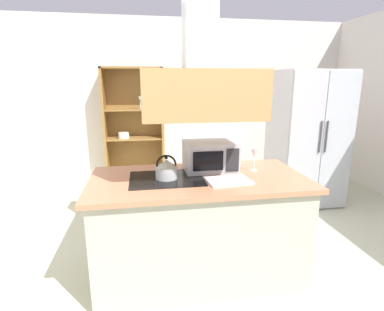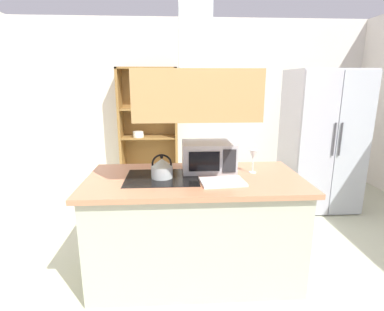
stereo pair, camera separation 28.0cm
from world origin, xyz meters
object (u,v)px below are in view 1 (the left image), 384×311
(refrigerator, at_px, (307,138))
(cutting_board, at_px, (228,181))
(dish_cabinet, at_px, (134,133))
(microwave, at_px, (210,156))
(wine_glass_on_counter, at_px, (254,154))
(kettle, at_px, (166,169))

(refrigerator, height_order, cutting_board, refrigerator)
(dish_cabinet, bearing_deg, cutting_board, -74.22)
(dish_cabinet, height_order, microwave, dish_cabinet)
(refrigerator, xyz_separation_m, wine_glass_on_counter, (-1.27, -1.32, 0.14))
(dish_cabinet, relative_size, cutting_board, 5.59)
(refrigerator, height_order, microwave, refrigerator)
(refrigerator, relative_size, microwave, 3.98)
(microwave, xyz_separation_m, wine_glass_on_counter, (0.38, -0.09, 0.02))
(microwave, bearing_deg, kettle, -155.27)
(microwave, height_order, wine_glass_on_counter, microwave)
(kettle, bearing_deg, dish_cabinet, 96.88)
(microwave, bearing_deg, cutting_board, -78.00)
(dish_cabinet, xyz_separation_m, kettle, (0.32, -2.69, 0.14))
(cutting_board, bearing_deg, kettle, 161.83)
(dish_cabinet, bearing_deg, wine_glass_on_counter, -66.82)
(cutting_board, bearing_deg, wine_glass_on_counter, 39.87)
(kettle, bearing_deg, refrigerator, 34.50)
(refrigerator, bearing_deg, dish_cabinet, 151.73)
(cutting_board, distance_m, microwave, 0.37)
(kettle, xyz_separation_m, wine_glass_on_counter, (0.79, 0.10, 0.07))
(refrigerator, xyz_separation_m, dish_cabinet, (-2.38, 1.28, -0.07))
(microwave, distance_m, wine_glass_on_counter, 0.39)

